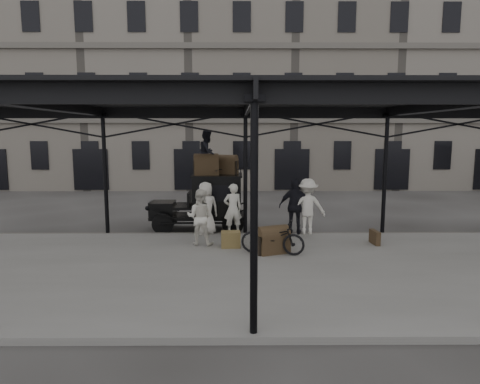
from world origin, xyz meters
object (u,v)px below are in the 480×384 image
object	(u,v)px
bicycle	(273,237)
steamer_trunk_platform	(273,241)
porter_left	(233,209)
steamer_trunk_roof_near	(206,166)
porter_official	(295,206)
taxi	(209,200)

from	to	relation	value
bicycle	steamer_trunk_platform	distance (m)	0.20
porter_left	steamer_trunk_roof_near	world-z (taller)	steamer_trunk_roof_near
steamer_trunk_platform	porter_left	bearing A→B (deg)	95.75
porter_official	porter_left	bearing A→B (deg)	11.75
bicycle	steamer_trunk_platform	world-z (taller)	bicycle
taxi	steamer_trunk_platform	size ratio (longest dim) A/B	3.86
steamer_trunk_platform	porter_official	bearing A→B (deg)	46.06
porter_official	bicycle	bearing A→B (deg)	79.78
porter_left	steamer_trunk_platform	bearing A→B (deg)	103.04
taxi	steamer_trunk_roof_near	bearing A→B (deg)	-108.07
porter_official	steamer_trunk_roof_near	distance (m)	3.65
porter_left	porter_official	size ratio (longest dim) A/B	0.92
porter_left	taxi	bearing A→B (deg)	-67.15
steamer_trunk_roof_near	porter_official	bearing A→B (deg)	-25.72
taxi	porter_left	size ratio (longest dim) A/B	2.00
taxi	porter_left	distance (m)	1.55
taxi	steamer_trunk_platform	distance (m)	4.29
porter_official	bicycle	size ratio (longest dim) A/B	1.03
porter_official	steamer_trunk_roof_near	size ratio (longest dim) A/B	2.19
taxi	bicycle	size ratio (longest dim) A/B	1.89
taxi	porter_left	world-z (taller)	taxi
bicycle	taxi	bearing A→B (deg)	44.54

